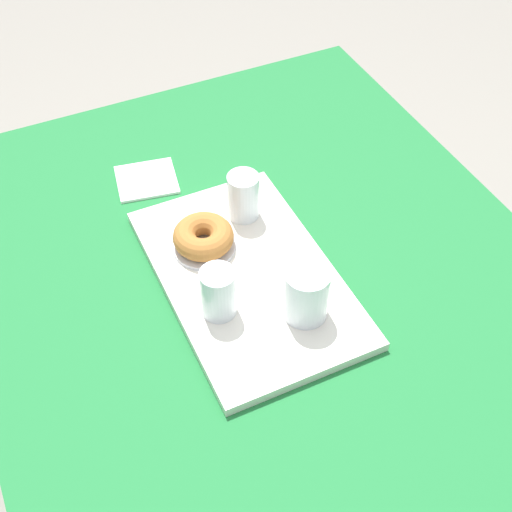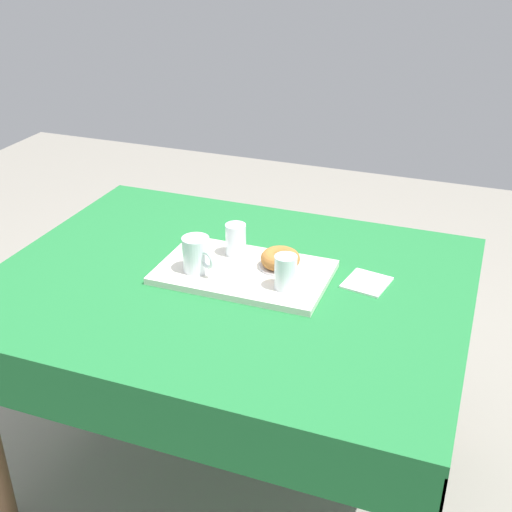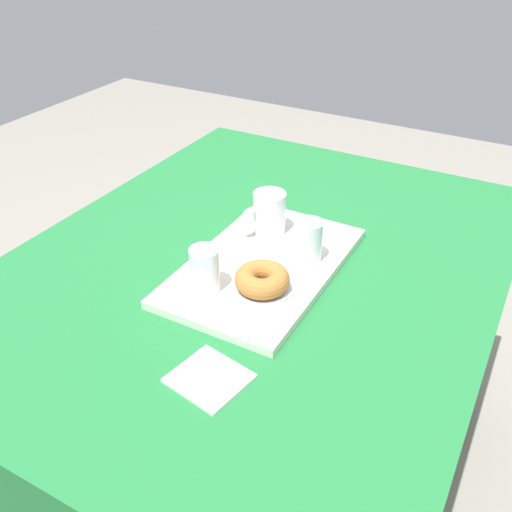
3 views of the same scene
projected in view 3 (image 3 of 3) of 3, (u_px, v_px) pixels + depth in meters
ground_plane at (258, 469)px, 1.69m from camera, size 6.00×6.00×0.00m
dining_table at (258, 294)px, 1.34m from camera, size 1.32×1.03×0.75m
serving_tray at (264, 266)px, 1.24m from camera, size 0.48×0.29×0.02m
tea_mug_left at (269, 214)px, 1.32m from camera, size 0.11×0.08×0.10m
water_glass_near at (205, 271)px, 1.13m from camera, size 0.06×0.06×0.09m
water_glass_far at (308, 243)px, 1.22m from camera, size 0.06×0.06×0.09m
donut_plate_left at (262, 289)px, 1.14m from camera, size 0.12×0.12×0.01m
sugar_donut_left at (262, 279)px, 1.13m from camera, size 0.11×0.11×0.04m
paper_napkin at (209, 378)px, 0.97m from camera, size 0.13×0.14×0.01m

